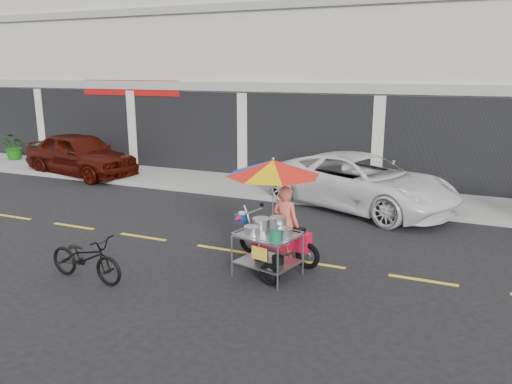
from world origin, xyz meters
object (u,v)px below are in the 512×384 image
at_px(maroon_sedan, 80,154).
at_px(white_pickup, 361,182).
at_px(food_vendor_rig, 276,199).
at_px(near_bicycle, 86,258).

xyz_separation_m(maroon_sedan, white_pickup, (9.91, -0.37, -0.03)).
relative_size(white_pickup, food_vendor_rig, 2.40).
xyz_separation_m(maroon_sedan, near_bicycle, (6.43, -7.03, -0.34)).
bearing_deg(near_bicycle, maroon_sedan, 46.02).
xyz_separation_m(maroon_sedan, food_vendor_rig, (9.37, -5.29, 0.61)).
relative_size(maroon_sedan, near_bicycle, 2.79).
distance_m(maroon_sedan, white_pickup, 9.92).
bearing_deg(white_pickup, maroon_sedan, 110.25).
height_order(white_pickup, near_bicycle, white_pickup).
distance_m(maroon_sedan, near_bicycle, 9.54).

